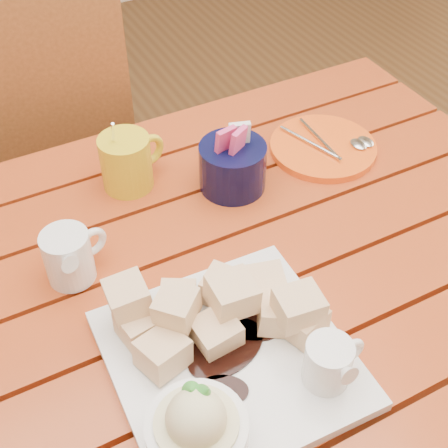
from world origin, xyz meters
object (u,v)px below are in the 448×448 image
chair_far (27,166)px  dessert_plate (223,360)px  table (195,329)px  orange_saucer (324,147)px  coffee_mug_right (127,161)px

chair_far → dessert_plate: bearing=105.5°
table → orange_saucer: size_ratio=6.50×
dessert_plate → chair_far: bearing=95.2°
orange_saucer → chair_far: bearing=132.8°
dessert_plate → coffee_mug_right: size_ratio=2.14×
orange_saucer → coffee_mug_right: bearing=167.6°
dessert_plate → chair_far: 0.83m
table → coffee_mug_right: (0.00, 0.24, 0.15)m
dessert_plate → chair_far: size_ratio=0.30×
dessert_plate → table: bearing=77.9°
table → coffee_mug_right: bearing=89.4°
table → orange_saucer: (0.33, 0.17, 0.11)m
table → orange_saucer: bearing=26.6°
table → dessert_plate: bearing=-102.1°
table → dessert_plate: (-0.03, -0.15, 0.14)m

